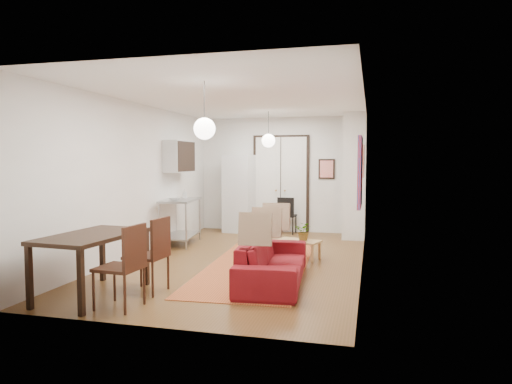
% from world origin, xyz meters
% --- Properties ---
extents(floor, '(7.00, 7.00, 0.00)m').
position_xyz_m(floor, '(0.00, 0.00, 0.00)').
color(floor, brown).
rests_on(floor, ground).
extents(ceiling, '(4.20, 7.00, 0.02)m').
position_xyz_m(ceiling, '(0.00, 0.00, 2.90)').
color(ceiling, white).
rests_on(ceiling, wall_back).
extents(wall_back, '(4.20, 0.02, 2.90)m').
position_xyz_m(wall_back, '(0.00, 3.50, 1.45)').
color(wall_back, silver).
rests_on(wall_back, floor).
extents(wall_front, '(4.20, 0.02, 2.90)m').
position_xyz_m(wall_front, '(0.00, -3.50, 1.45)').
color(wall_front, silver).
rests_on(wall_front, floor).
extents(wall_left, '(0.02, 7.00, 2.90)m').
position_xyz_m(wall_left, '(-2.10, 0.00, 1.45)').
color(wall_left, silver).
rests_on(wall_left, floor).
extents(wall_right, '(0.02, 7.00, 2.90)m').
position_xyz_m(wall_right, '(2.10, 0.00, 1.45)').
color(wall_right, silver).
rests_on(wall_right, floor).
extents(double_doors, '(1.44, 0.06, 2.50)m').
position_xyz_m(double_doors, '(0.00, 3.46, 1.20)').
color(double_doors, silver).
rests_on(double_doors, wall_back).
extents(stub_partition, '(0.50, 0.10, 2.90)m').
position_xyz_m(stub_partition, '(1.85, 2.55, 1.45)').
color(stub_partition, silver).
rests_on(stub_partition, floor).
extents(wall_cabinet, '(0.35, 1.00, 0.70)m').
position_xyz_m(wall_cabinet, '(-1.92, 1.50, 1.90)').
color(wall_cabinet, silver).
rests_on(wall_cabinet, wall_left).
extents(painting_popart, '(0.05, 1.00, 1.00)m').
position_xyz_m(painting_popart, '(2.08, -1.25, 1.65)').
color(painting_popart, red).
rests_on(painting_popart, wall_right).
extents(painting_abstract, '(0.05, 0.50, 0.60)m').
position_xyz_m(painting_abstract, '(2.08, 0.80, 1.80)').
color(painting_abstract, beige).
rests_on(painting_abstract, wall_right).
extents(poster_back, '(0.40, 0.03, 0.50)m').
position_xyz_m(poster_back, '(1.15, 3.47, 1.60)').
color(poster_back, red).
rests_on(poster_back, wall_back).
extents(print_left, '(0.03, 0.44, 0.54)m').
position_xyz_m(print_left, '(-2.07, 2.00, 1.95)').
color(print_left, '#98603F').
rests_on(print_left, wall_left).
extents(pendant_back, '(0.30, 0.30, 0.80)m').
position_xyz_m(pendant_back, '(0.00, 2.00, 2.25)').
color(pendant_back, white).
rests_on(pendant_back, ceiling).
extents(pendant_front, '(0.30, 0.30, 0.80)m').
position_xyz_m(pendant_front, '(0.00, -2.00, 2.25)').
color(pendant_front, white).
rests_on(pendant_front, ceiling).
extents(kilim_rug, '(1.90, 4.50, 0.01)m').
position_xyz_m(kilim_rug, '(0.36, -0.35, 0.01)').
color(kilim_rug, '#B0532C').
rests_on(kilim_rug, floor).
extents(sofa, '(1.05, 2.27, 0.64)m').
position_xyz_m(sofa, '(0.84, -1.38, 0.32)').
color(sofa, maroon).
rests_on(sofa, floor).
extents(coffee_table, '(0.87, 0.63, 0.35)m').
position_xyz_m(coffee_table, '(0.95, 0.33, 0.30)').
color(coffee_table, tan).
rests_on(coffee_table, floor).
extents(potted_plant, '(0.36, 0.34, 0.34)m').
position_xyz_m(potted_plant, '(1.05, 0.33, 0.52)').
color(potted_plant, '#3D6B30').
rests_on(potted_plant, coffee_table).
extents(kitchen_counter, '(0.81, 1.36, 0.98)m').
position_xyz_m(kitchen_counter, '(-1.75, 1.14, 0.65)').
color(kitchen_counter, '#A5A7A9').
rests_on(kitchen_counter, floor).
extents(bowl, '(0.28, 0.28, 0.06)m').
position_xyz_m(bowl, '(-1.75, 0.84, 1.01)').
color(bowl, beige).
rests_on(bowl, kitchen_counter).
extents(soap_bottle, '(0.11, 0.11, 0.20)m').
position_xyz_m(soap_bottle, '(-1.75, 1.39, 1.08)').
color(soap_bottle, teal).
rests_on(soap_bottle, kitchen_counter).
extents(fridge, '(0.74, 0.74, 1.95)m').
position_xyz_m(fridge, '(-1.01, 3.15, 0.97)').
color(fridge, silver).
rests_on(fridge, floor).
extents(dining_table, '(0.97, 1.57, 0.84)m').
position_xyz_m(dining_table, '(-1.35, -2.65, 0.75)').
color(dining_table, black).
rests_on(dining_table, floor).
extents(dining_chair_near, '(0.53, 0.72, 1.04)m').
position_xyz_m(dining_chair_near, '(-0.75, -2.19, 0.60)').
color(dining_chair_near, '#331A10').
rests_on(dining_chair_near, floor).
extents(dining_chair_far, '(0.53, 0.72, 1.04)m').
position_xyz_m(dining_chair_far, '(-0.75, -2.89, 0.60)').
color(dining_chair_far, '#331A10').
rests_on(dining_chair_far, floor).
extents(black_side_chair, '(0.44, 0.44, 0.91)m').
position_xyz_m(black_side_chair, '(0.23, 3.24, 0.53)').
color(black_side_chair, black).
rests_on(black_side_chair, floor).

